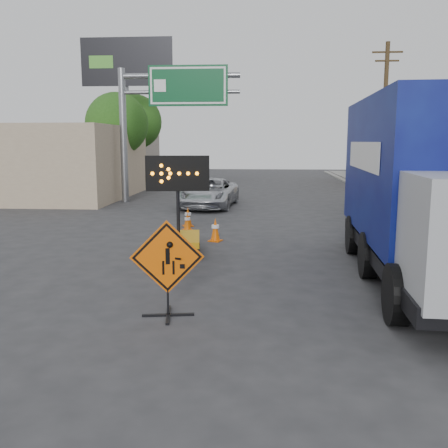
# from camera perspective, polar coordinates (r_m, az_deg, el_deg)

# --- Properties ---
(ground) EXTENTS (100.00, 100.00, 0.00)m
(ground) POSITION_cam_1_polar(r_m,az_deg,el_deg) (8.24, -0.66, -13.06)
(ground) COLOR #2D2D30
(ground) RESTS_ON ground
(curb_right) EXTENTS (0.40, 60.00, 0.12)m
(curb_right) POSITION_cam_1_polar(r_m,az_deg,el_deg) (23.71, 20.36, 1.34)
(curb_right) COLOR gray
(curb_right) RESTS_ON ground
(storefront_left_near) EXTENTS (14.00, 10.00, 4.00)m
(storefront_left_near) POSITION_cam_1_polar(r_m,az_deg,el_deg) (31.27, -23.74, 6.52)
(storefront_left_near) COLOR tan
(storefront_left_near) RESTS_ON ground
(storefront_left_far) EXTENTS (12.00, 10.00, 4.40)m
(storefront_left_far) POSITION_cam_1_polar(r_m,az_deg,el_deg) (44.45, -16.38, 7.82)
(storefront_left_far) COLOR #A99D8D
(storefront_left_far) RESTS_ON ground
(building_right_far) EXTENTS (10.00, 14.00, 4.60)m
(building_right_far) POSITION_cam_1_polar(r_m,az_deg,el_deg) (39.56, 22.78, 7.46)
(building_right_far) COLOR tan
(building_right_far) RESTS_ON ground
(highway_gantry) EXTENTS (6.18, 0.38, 6.90)m
(highway_gantry) POSITION_cam_1_polar(r_m,az_deg,el_deg) (26.11, -7.07, 13.57)
(highway_gantry) COLOR slate
(highway_gantry) RESTS_ON ground
(billboard) EXTENTS (6.10, 0.54, 9.85)m
(billboard) POSITION_cam_1_polar(r_m,az_deg,el_deg) (34.90, -11.04, 16.17)
(billboard) COLOR slate
(billboard) RESTS_ON ground
(utility_pole_far) EXTENTS (1.80, 0.26, 9.00)m
(utility_pole_far) POSITION_cam_1_polar(r_m,az_deg,el_deg) (32.45, 17.84, 11.69)
(utility_pole_far) COLOR #47371E
(utility_pole_far) RESTS_ON ground
(tree_left_near) EXTENTS (3.71, 3.71, 6.03)m
(tree_left_near) POSITION_cam_1_polar(r_m,az_deg,el_deg) (30.84, -12.14, 11.10)
(tree_left_near) COLOR #47371E
(tree_left_near) RESTS_ON ground
(tree_left_far) EXTENTS (4.10, 4.10, 6.66)m
(tree_left_far) POSITION_cam_1_polar(r_m,az_deg,el_deg) (38.83, -10.21, 11.41)
(tree_left_far) COLOR #47371E
(tree_left_far) RESTS_ON ground
(construction_sign) EXTENTS (1.33, 0.94, 1.77)m
(construction_sign) POSITION_cam_1_polar(r_m,az_deg,el_deg) (9.04, -6.50, -4.82)
(construction_sign) COLOR black
(construction_sign) RESTS_ON ground
(arrow_board) EXTENTS (1.75, 2.07, 2.77)m
(arrow_board) POSITION_cam_1_polar(r_m,az_deg,el_deg) (14.06, -5.22, -0.96)
(arrow_board) COLOR #C7880B
(arrow_board) RESTS_ON ground
(pickup_truck) EXTENTS (2.73, 5.17, 1.39)m
(pickup_truck) POSITION_cam_1_polar(r_m,az_deg,el_deg) (24.14, -1.68, 3.58)
(pickup_truck) COLOR #B8BAC0
(pickup_truck) RESTS_ON ground
(box_truck) EXTENTS (3.10, 8.87, 4.17)m
(box_truck) POSITION_cam_1_polar(r_m,az_deg,el_deg) (12.08, 22.26, 2.73)
(box_truck) COLOR black
(box_truck) RESTS_ON ground
(cone_a) EXTENTS (0.52, 0.52, 0.77)m
(cone_a) POSITION_cam_1_polar(r_m,az_deg,el_deg) (12.08, -7.33, -3.90)
(cone_a) COLOR #DC5604
(cone_a) RESTS_ON ground
(cone_b) EXTENTS (0.38, 0.38, 0.71)m
(cone_b) POSITION_cam_1_polar(r_m,az_deg,el_deg) (13.44, -6.59, -2.64)
(cone_b) COLOR #DC5604
(cone_b) RESTS_ON ground
(cone_c) EXTENTS (0.48, 0.48, 0.75)m
(cone_c) POSITION_cam_1_polar(r_m,az_deg,el_deg) (15.90, -1.00, -0.64)
(cone_c) COLOR #DC5604
(cone_c) RESTS_ON ground
(cone_d) EXTENTS (0.43, 0.43, 0.64)m
(cone_d) POSITION_cam_1_polar(r_m,az_deg,el_deg) (17.96, -4.20, 0.33)
(cone_d) COLOR #DC5604
(cone_d) RESTS_ON ground
(cone_e) EXTENTS (0.48, 0.48, 0.73)m
(cone_e) POSITION_cam_1_polar(r_m,az_deg,el_deg) (18.75, -4.14, 0.85)
(cone_e) COLOR #DC5604
(cone_e) RESTS_ON ground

